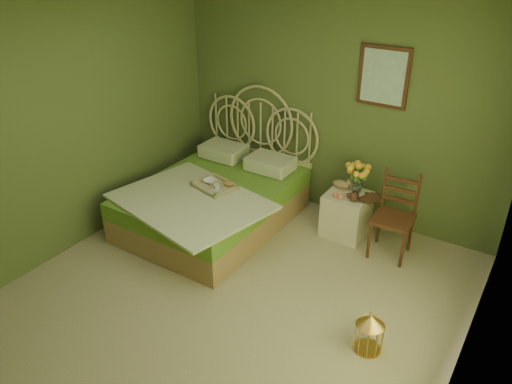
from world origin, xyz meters
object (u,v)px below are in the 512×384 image
Objects in this scene: chair at (396,210)px; birdcage at (369,333)px; bed at (216,198)px; nightstand at (348,207)px.

birdcage is (0.33, -1.51, -0.34)m from chair.
chair is at bearing 102.36° from birdcage.
bed is 2.43× the size of nightstand.
nightstand is 1.82m from birdcage.
nightstand reaches higher than chair.
bed reaches higher than nightstand.
chair is 1.58m from birdcage.
bed is 2.51m from birdcage.
bed is 6.34× the size of birdcage.
nightstand is 0.59m from chair.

